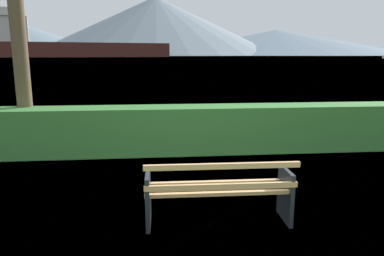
# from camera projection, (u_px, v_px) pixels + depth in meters

# --- Properties ---
(ground_plane) EXTENTS (1400.00, 1400.00, 0.00)m
(ground_plane) POSITION_uv_depth(u_px,v_px,m) (217.00, 221.00, 4.65)
(ground_plane) COLOR #4C6B33
(water_surface) EXTENTS (620.00, 620.00, 0.00)m
(water_surface) POSITION_uv_depth(u_px,v_px,m) (157.00, 56.00, 305.73)
(water_surface) COLOR #6B8EA3
(water_surface) RESTS_ON ground_plane
(park_bench) EXTENTS (1.84, 0.60, 0.87)m
(park_bench) POSITION_uv_depth(u_px,v_px,m) (218.00, 191.00, 4.50)
(park_bench) COLOR tan
(park_bench) RESTS_ON ground_plane
(hedge_row) EXTENTS (9.75, 0.79, 1.00)m
(hedge_row) POSITION_uv_depth(u_px,v_px,m) (192.00, 129.00, 7.85)
(hedge_row) COLOR #387A33
(hedge_row) RESTS_ON ground_plane
(cargo_ship_large) EXTENTS (118.96, 49.23, 28.29)m
(cargo_ship_large) POSITION_uv_depth(u_px,v_px,m) (61.00, 44.00, 227.13)
(cargo_ship_large) COLOR #471E19
(cargo_ship_large) RESTS_ON water_surface
(distant_hills) EXTENTS (779.67, 432.97, 82.31)m
(distant_hills) POSITION_uv_depth(u_px,v_px,m) (163.00, 34.00, 549.91)
(distant_hills) COLOR slate
(distant_hills) RESTS_ON ground_plane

